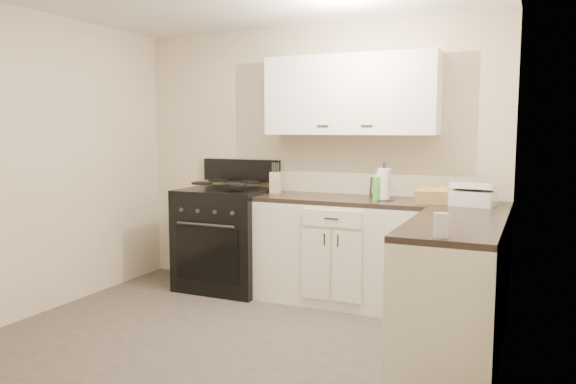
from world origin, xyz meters
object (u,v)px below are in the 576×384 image
at_px(knife_block, 275,183).
at_px(countertop_grill, 473,198).
at_px(paper_towel, 384,184).
at_px(wicker_basket, 435,197).
at_px(stove, 227,241).

xyz_separation_m(knife_block, countertop_grill, (1.79, -0.11, -0.04)).
bearing_deg(paper_towel, knife_block, 175.95).
bearing_deg(wicker_basket, stove, 179.39).
distance_m(knife_block, paper_towel, 1.06).
bearing_deg(wicker_basket, paper_towel, 175.92).
relative_size(stove, countertop_grill, 3.21).
bearing_deg(knife_block, countertop_grill, -10.26).
height_order(knife_block, paper_towel, paper_towel).
bearing_deg(wicker_basket, knife_block, 175.94).
bearing_deg(paper_towel, wicker_basket, -4.08).
bearing_deg(paper_towel, stove, -179.63).
height_order(stove, paper_towel, paper_towel).
bearing_deg(countertop_grill, paper_towel, -176.27).
relative_size(stove, paper_towel, 3.77).
distance_m(knife_block, countertop_grill, 1.79).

